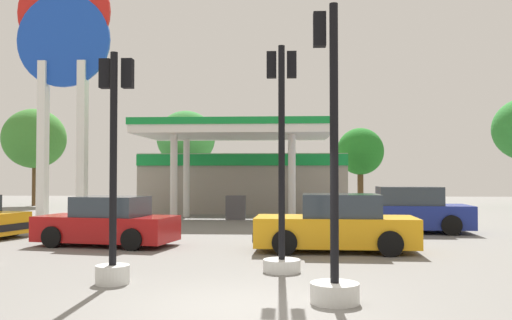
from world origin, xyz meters
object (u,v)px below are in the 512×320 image
station_pole_sign (63,56)px  car_3 (336,225)px  tree_2 (360,152)px  traffic_signal_2 (114,196)px  car_1 (405,212)px  traffic_signal_1 (282,192)px  traffic_signal_3 (333,224)px  tree_0 (34,139)px  tree_1 (186,139)px  car_0 (107,223)px

station_pole_sign → car_3: 18.01m
station_pole_sign → tree_2: bearing=32.9°
station_pole_sign → tree_2: 19.23m
station_pole_sign → traffic_signal_2: size_ratio=2.79×
station_pole_sign → car_1: 17.81m
tree_2 → car_1: bearing=-92.0°
traffic_signal_1 → traffic_signal_3: 2.99m
traffic_signal_3 → tree_0: (-17.74, 27.03, 3.25)m
car_3 → traffic_signal_3: bearing=-95.6°
tree_1 → tree_2: bearing=1.0°
car_0 → car_3: (6.60, -0.83, 0.05)m
car_0 → car_1: car_1 is taller
car_3 → tree_2: tree_2 is taller
car_0 → tree_0: size_ratio=0.65×
car_3 → tree_1: (-8.03, 21.07, 3.79)m
traffic_signal_1 → tree_1: 25.33m
car_1 → traffic_signal_2: bearing=-127.7°
traffic_signal_2 → car_0: bearing=109.5°
station_pole_sign → traffic_signal_1: bearing=-52.9°
car_0 → traffic_signal_2: bearing=-70.5°
station_pole_sign → traffic_signal_3: size_ratio=2.54×
station_pole_sign → traffic_signal_2: (7.59, -15.76, -6.24)m
car_0 → tree_1: bearing=94.0°
station_pole_sign → car_0: bearing=-61.2°
tree_1 → station_pole_sign: bearing=-112.8°
car_1 → traffic_signal_1: (-4.38, -8.33, 0.96)m
station_pole_sign → car_3: station_pole_sign is taller
station_pole_sign → traffic_signal_3: station_pole_sign is taller
traffic_signal_2 → tree_2: tree_2 is taller
traffic_signal_2 → tree_1: size_ratio=0.70×
tree_2 → traffic_signal_1: bearing=-101.4°
traffic_signal_2 → traffic_signal_3: size_ratio=0.91×
car_1 → tree_1: size_ratio=0.74×
car_0 → traffic_signal_2: 5.94m
car_0 → car_1: bearing=24.2°
tree_1 → car_1: bearing=-55.5°
traffic_signal_1 → tree_2: bearing=78.6°
car_0 → traffic_signal_1: 6.64m
traffic_signal_2 → tree_0: tree_0 is taller
traffic_signal_2 → tree_2: 27.26m
traffic_signal_1 → car_3: bearing=65.8°
station_pole_sign → tree_2: size_ratio=2.40×
station_pole_sign → tree_1: 11.38m
station_pole_sign → traffic_signal_2: 18.57m
station_pole_sign → traffic_signal_3: bearing=-55.8°
traffic_signal_3 → car_0: bearing=131.1°
car_1 → tree_2: bearing=88.0°
car_3 → tree_0: bearing=131.2°
traffic_signal_2 → tree_2: size_ratio=0.86×
car_0 → tree_1: size_ratio=0.67×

